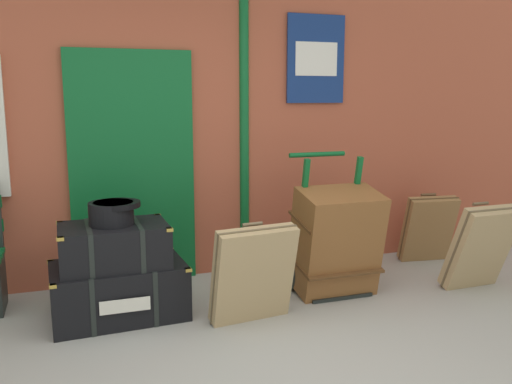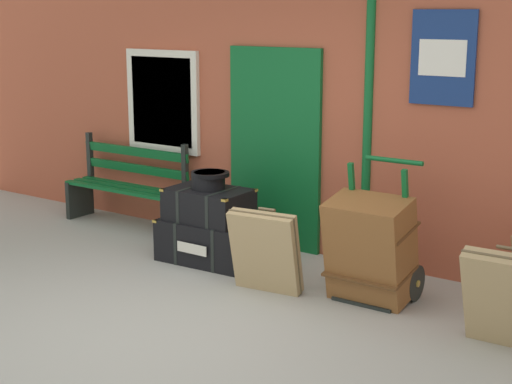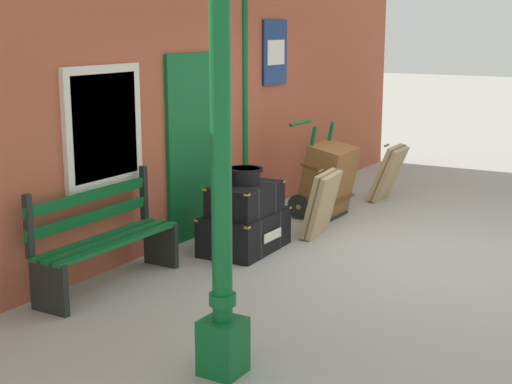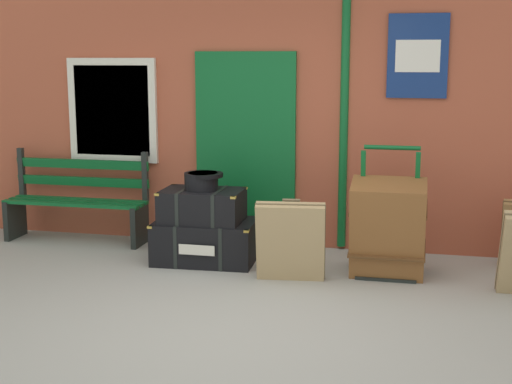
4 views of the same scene
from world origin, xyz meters
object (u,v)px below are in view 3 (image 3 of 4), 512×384
Objects in this scene: lamp_post at (222,230)px; suitcase_tan at (388,173)px; platform_bench at (104,240)px; round_hatbox at (245,175)px; suitcase_umber at (335,169)px; porters_trolley at (316,194)px; large_brown_trunk at (328,180)px; steamer_trunk_base at (245,231)px; steamer_trunk_middle at (245,199)px; suitcase_charcoal at (321,204)px.

lamp_post is 5.77m from suitcase_tan.
round_hatbox is (1.63, -0.52, 0.40)m from platform_bench.
round_hatbox reaches higher than suitcase_umber.
porters_trolley is (4.41, 1.49, -0.77)m from lamp_post.
large_brown_trunk reaches higher than round_hatbox.
porters_trolley reaches higher than steamer_trunk_base.
platform_bench reaches higher than round_hatbox.
large_brown_trunk is (1.81, -0.13, 0.26)m from steamer_trunk_base.
steamer_trunk_middle is at bearing -133.48° from steamer_trunk_base.
suitcase_umber is (3.17, 0.42, -0.49)m from round_hatbox.
steamer_trunk_base is (2.60, 1.44, -0.83)m from lamp_post.
porters_trolley is at bearing 2.23° from steamer_trunk_middle.
lamp_post reaches higher than suitcase_umber.
large_brown_trunk is at bearing -158.39° from suitcase_umber.
lamp_post is at bearing -161.37° from porters_trolley.
round_hatbox is 0.54× the size of suitcase_umber.
steamer_trunk_middle is at bearing -177.77° from porters_trolley.
suitcase_charcoal is (3.55, 0.98, -0.66)m from lamp_post.
round_hatbox is at bearing 171.94° from suitcase_tan.
round_hatbox is 1.16m from suitcase_charcoal.
platform_bench reaches higher than large_brown_trunk.
steamer_trunk_middle is at bearing -172.35° from suitcase_umber.
steamer_trunk_base is 0.37m from steamer_trunk_middle.
lamp_post is 2.31× the size of porters_trolley.
steamer_trunk_base is 3.17m from suitcase_umber.
steamer_trunk_middle is at bearing -18.05° from platform_bench.
suitcase_tan is at bearing -11.54° from platform_bench.
steamer_trunk_base is 1.10× the size of large_brown_trunk.
large_brown_trunk is at bearing -3.38° from round_hatbox.
steamer_trunk_middle is (-0.02, -0.02, 0.37)m from steamer_trunk_base.
steamer_trunk_middle is 1.04× the size of suitcase_tan.
suitcase_umber is at bearing 21.37° from suitcase_charcoal.
steamer_trunk_middle is 1.84m from large_brown_trunk.
large_brown_trunk reaches higher than suitcase_tan.
porters_trolley is (1.84, 0.07, -0.31)m from steamer_trunk_middle.
round_hatbox is (0.00, 0.01, 0.26)m from steamer_trunk_middle.
suitcase_umber is (3.17, 0.43, -0.23)m from steamer_trunk_middle.
steamer_trunk_base is at bearing 171.57° from suitcase_tan.
suitcase_tan is (1.24, -0.50, 0.12)m from porters_trolley.
round_hatbox is 0.32× the size of porters_trolley.
suitcase_umber is at bearing -1.25° from platform_bench.
round_hatbox reaches higher than suitcase_charcoal.
steamer_trunk_base is at bearing 38.40° from round_hatbox.
platform_bench is at bearing 178.75° from suitcase_umber.
suitcase_charcoal is (2.60, -0.96, -0.07)m from platform_bench.
suitcase_umber is (5.74, 1.84, -0.69)m from lamp_post.
large_brown_trunk is at bearing -10.36° from platform_bench.
steamer_trunk_middle is 1.06× the size of suitcase_charcoal.
suitcase_umber is (1.33, 0.35, 0.08)m from porters_trolley.
platform_bench is at bearing 169.64° from large_brown_trunk.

